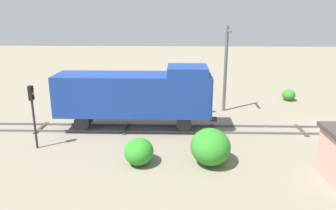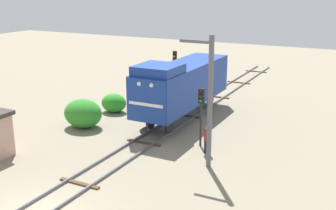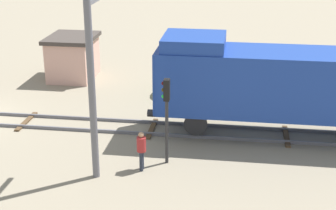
# 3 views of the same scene
# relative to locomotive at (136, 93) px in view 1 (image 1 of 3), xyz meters

# --- Properties ---
(locomotive) EXTENTS (2.90, 11.60, 4.60)m
(locomotive) POSITION_rel_locomotive_xyz_m (0.00, 0.00, 0.00)
(locomotive) COLOR navy
(locomotive) RESTS_ON railway_track
(traffic_signal_mid) EXTENTS (0.32, 0.34, 3.72)m
(traffic_signal_mid) POSITION_rel_locomotive_xyz_m (3.40, -4.44, -0.17)
(traffic_signal_mid) COLOR #262628
(traffic_signal_mid) RESTS_ON ground
(traffic_signal_far) EXTENTS (0.32, 0.34, 4.10)m
(traffic_signal_far) POSITION_rel_locomotive_xyz_m (-3.60, 6.02, 0.08)
(traffic_signal_far) COLOR #262628
(traffic_signal_far) RESTS_ON ground
(worker_by_signal) EXTENTS (0.38, 0.38, 1.70)m
(worker_by_signal) POSITION_rel_locomotive_xyz_m (4.20, -5.36, -1.78)
(worker_by_signal) COLOR #262B38
(worker_by_signal) RESTS_ON ground
(catenary_mast) EXTENTS (1.94, 0.28, 7.32)m
(catenary_mast) POSITION_rel_locomotive_xyz_m (4.93, -7.07, 1.13)
(catenary_mast) COLOR #595960
(catenary_mast) RESTS_ON ground
(bush_near) EXTENTS (2.81, 2.30, 2.04)m
(bush_near) POSITION_rel_locomotive_xyz_m (-5.42, -4.88, -1.75)
(bush_near) COLOR #2E8326
(bush_near) RESTS_ON ground
(bush_mid) EXTENTS (2.06, 1.68, 1.50)m
(bush_mid) POSITION_rel_locomotive_xyz_m (-5.61, -0.79, -2.03)
(bush_mid) COLOR #2B8B26
(bush_mid) RESTS_ON ground
(bush_far) EXTENTS (1.50, 1.23, 1.09)m
(bush_far) POSITION_rel_locomotive_xyz_m (8.60, -13.90, -2.23)
(bush_far) COLOR #327C26
(bush_far) RESTS_ON ground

